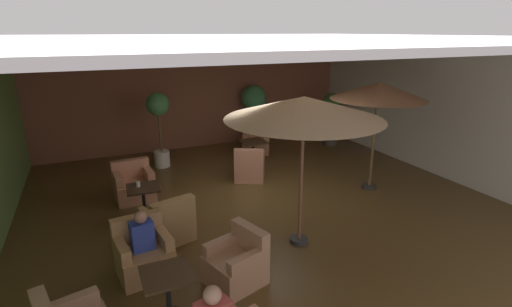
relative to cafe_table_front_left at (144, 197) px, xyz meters
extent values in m
cube|color=brown|center=(2.45, -0.46, -0.47)|extent=(9.93, 10.02, 0.02)
cube|color=brown|center=(2.45, 4.51, 1.25)|extent=(9.93, 0.08, 3.43)
cube|color=silver|center=(7.38, -0.46, 1.25)|extent=(0.08, 10.02, 3.43)
cube|color=silver|center=(2.45, -0.46, 3.00)|extent=(9.93, 10.02, 0.06)
cylinder|color=black|center=(0.00, 0.00, -0.45)|extent=(0.43, 0.43, 0.02)
cylinder|color=black|center=(0.00, 0.00, -0.15)|extent=(0.07, 0.07, 0.63)
cube|color=#3C291B|center=(0.00, 0.00, 0.19)|extent=(0.65, 0.65, 0.03)
cube|color=tan|center=(0.25, -0.97, -0.26)|extent=(0.95, 0.94, 0.41)
cube|color=tan|center=(0.33, -1.26, 0.18)|extent=(0.80, 0.36, 0.45)
cube|color=tan|center=(-0.08, -1.01, 0.04)|extent=(0.27, 0.61, 0.18)
cube|color=tan|center=(0.56, -0.85, 0.04)|extent=(0.27, 0.61, 0.18)
cube|color=#C17A58|center=(-0.07, 1.00, -0.25)|extent=(0.86, 0.79, 0.43)
cube|color=#C17A58|center=(-0.09, 1.29, 0.18)|extent=(0.82, 0.22, 0.42)
cube|color=#C17A58|center=(0.27, 0.99, 0.09)|extent=(0.19, 0.59, 0.24)
cube|color=#C17A58|center=(-0.40, 0.94, 0.09)|extent=(0.19, 0.59, 0.24)
cylinder|color=black|center=(-0.13, -3.00, -0.15)|extent=(0.07, 0.07, 0.63)
cube|color=#45311F|center=(-0.13, -3.00, 0.19)|extent=(0.64, 0.64, 0.03)
cube|color=tan|center=(-1.22, -2.96, 0.06)|extent=(0.59, 0.27, 0.21)
cube|color=tan|center=(0.91, -2.67, -0.24)|extent=(0.93, 0.91, 0.44)
cube|color=tan|center=(1.19, -2.58, 0.17)|extent=(0.37, 0.73, 0.39)
cube|color=tan|center=(0.96, -2.96, 0.07)|extent=(0.60, 0.30, 0.18)
cube|color=tan|center=(0.78, -2.40, 0.07)|extent=(0.60, 0.30, 0.18)
cube|color=tan|center=(-0.28, -1.92, -0.24)|extent=(0.87, 0.83, 0.45)
cube|color=tan|center=(-0.32, -1.64, 0.20)|extent=(0.79, 0.26, 0.44)
cube|color=tan|center=(0.04, -1.91, 0.08)|extent=(0.22, 0.58, 0.20)
cube|color=tan|center=(-0.59, -2.00, 0.08)|extent=(0.22, 0.58, 0.20)
cylinder|color=black|center=(3.29, 2.12, -0.45)|extent=(0.44, 0.44, 0.02)
cylinder|color=black|center=(3.29, 2.12, -0.15)|extent=(0.07, 0.07, 0.63)
cube|color=#452B18|center=(3.29, 2.12, 0.19)|extent=(0.71, 0.71, 0.03)
cube|color=tan|center=(2.77, 1.13, -0.25)|extent=(0.99, 1.01, 0.42)
cube|color=tan|center=(2.63, 0.86, 0.18)|extent=(0.71, 0.48, 0.45)
cube|color=tan|center=(2.53, 1.30, 0.07)|extent=(0.41, 0.60, 0.23)
cube|color=tan|center=(3.04, 1.03, 0.07)|extent=(0.41, 0.60, 0.23)
cube|color=#B57A52|center=(3.83, 3.11, -0.25)|extent=(1.06, 1.06, 0.42)
cube|color=#B57A52|center=(3.97, 3.37, 0.16)|extent=(0.78, 0.53, 0.41)
cube|color=#B57A52|center=(4.09, 2.91, 0.07)|extent=(0.42, 0.60, 0.23)
cube|color=#B57A52|center=(3.52, 3.22, 0.07)|extent=(0.42, 0.60, 0.23)
cylinder|color=#2D2D2D|center=(5.14, -0.59, -0.42)|extent=(0.32, 0.32, 0.08)
cylinder|color=brown|center=(5.14, -0.59, 0.77)|extent=(0.06, 0.06, 2.46)
cone|color=#9C6B49|center=(5.14, -0.59, 1.86)|extent=(2.11, 2.11, 0.38)
cylinder|color=#2D2D2D|center=(2.36, -2.05, -0.42)|extent=(0.32, 0.32, 0.08)
cylinder|color=brown|center=(2.36, -2.05, 0.81)|extent=(0.06, 0.06, 2.55)
cone|color=#DAB78B|center=(2.36, -2.05, 1.96)|extent=(2.58, 2.58, 0.36)
cylinder|color=silver|center=(4.12, 3.97, -0.30)|extent=(0.41, 0.41, 0.32)
cylinder|color=brown|center=(4.12, 3.97, 0.29)|extent=(0.06, 0.06, 0.87)
sphere|color=#438D50|center=(4.12, 3.97, 1.07)|extent=(0.80, 0.80, 0.80)
cylinder|color=#3D3931|center=(6.36, 2.85, -0.31)|extent=(0.42, 0.42, 0.31)
cylinder|color=brown|center=(6.36, 2.85, 0.25)|extent=(0.06, 0.06, 0.80)
sphere|color=#3A6432|center=(6.36, 2.85, 0.93)|extent=(0.66, 0.66, 0.66)
cylinder|color=beige|center=(0.90, 2.97, -0.24)|extent=(0.42, 0.42, 0.44)
cylinder|color=brown|center=(0.90, 2.97, 0.50)|extent=(0.06, 0.06, 1.05)
sphere|color=#458248|center=(0.90, 2.97, 1.28)|extent=(0.61, 0.61, 0.61)
sphere|color=tan|center=(0.15, -4.06, 0.55)|extent=(0.20, 0.20, 0.20)
cube|color=#2E409D|center=(-0.28, -1.92, 0.21)|extent=(0.36, 0.26, 0.45)
sphere|color=#AD725C|center=(-0.28, -1.92, 0.52)|extent=(0.19, 0.19, 0.19)
cylinder|color=white|center=(-0.08, 0.06, 0.26)|extent=(0.08, 0.08, 0.11)
camera|label=1|loc=(-0.77, -7.22, 3.12)|focal=26.81mm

